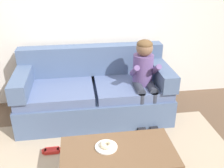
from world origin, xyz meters
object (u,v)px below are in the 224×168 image
object	(u,v)px
person_child	(144,74)
toy_controller	(52,151)
coffee_table	(118,154)
donut	(106,145)
couch	(94,93)

from	to	relation	value
person_child	toy_controller	bearing A→B (deg)	-155.28
coffee_table	donut	xyz separation A→B (m)	(-0.11, 0.06, 0.07)
person_child	toy_controller	distance (m)	1.46
coffee_table	donut	bearing A→B (deg)	150.60
coffee_table	donut	size ratio (longest dim) A/B	8.84
couch	toy_controller	world-z (taller)	couch
coffee_table	person_child	bearing A→B (deg)	64.40
person_child	donut	world-z (taller)	person_child
coffee_table	person_child	size ratio (longest dim) A/B	0.96
couch	coffee_table	xyz separation A→B (m)	(0.12, -1.27, 0.01)
toy_controller	person_child	bearing A→B (deg)	51.45
person_child	toy_controller	size ratio (longest dim) A/B	4.87
couch	person_child	world-z (taller)	person_child
couch	donut	bearing A→B (deg)	-89.17
donut	toy_controller	bearing A→B (deg)	140.75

